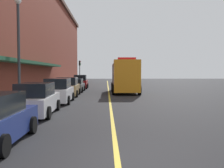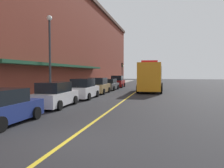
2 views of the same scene
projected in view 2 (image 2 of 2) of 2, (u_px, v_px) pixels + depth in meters
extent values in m
plane|color=#232326|center=(139.00, 90.00, 32.38)|extent=(112.00, 112.00, 0.00)
cube|color=gray|center=(97.00, 88.00, 33.70)|extent=(2.40, 70.00, 0.15)
cube|color=gold|center=(139.00, 89.00, 32.37)|extent=(0.16, 70.00, 0.01)
cube|color=maroon|center=(43.00, 42.00, 34.11)|extent=(13.64, 64.00, 13.80)
cube|color=#19472D|center=(68.00, 66.00, 24.91)|extent=(1.20, 22.40, 0.24)
cube|color=navy|center=(2.00, 112.00, 10.60)|extent=(1.89, 4.26, 0.80)
cylinder|color=black|center=(4.00, 112.00, 12.10)|extent=(0.22, 0.64, 0.64)
cylinder|color=black|center=(36.00, 113.00, 11.69)|extent=(0.22, 0.64, 0.64)
cylinder|color=black|center=(1.00, 124.00, 9.12)|extent=(0.22, 0.64, 0.64)
cube|color=silver|center=(56.00, 98.00, 16.00)|extent=(1.89, 4.74, 0.85)
cube|color=black|center=(54.00, 87.00, 15.73)|extent=(1.64, 2.63, 0.70)
cylinder|color=black|center=(53.00, 99.00, 17.60)|extent=(0.24, 0.65, 0.64)
cylinder|color=black|center=(75.00, 100.00, 17.28)|extent=(0.24, 0.65, 0.64)
cylinder|color=black|center=(34.00, 105.00, 14.74)|extent=(0.24, 0.65, 0.64)
cylinder|color=black|center=(59.00, 105.00, 14.43)|extent=(0.24, 0.65, 0.64)
cube|color=silver|center=(84.00, 92.00, 21.23)|extent=(1.87, 4.55, 0.91)
cube|color=black|center=(83.00, 83.00, 20.97)|extent=(1.65, 2.52, 0.74)
cylinder|color=black|center=(80.00, 93.00, 22.80)|extent=(0.23, 0.64, 0.64)
cylinder|color=black|center=(97.00, 94.00, 22.44)|extent=(0.23, 0.64, 0.64)
cylinder|color=black|center=(69.00, 96.00, 20.05)|extent=(0.23, 0.64, 0.64)
cylinder|color=black|center=(89.00, 97.00, 19.70)|extent=(0.23, 0.64, 0.64)
cube|color=#A5844C|center=(98.00, 88.00, 26.38)|extent=(1.99, 4.49, 0.89)
cube|color=black|center=(98.00, 81.00, 26.12)|extent=(1.75, 2.48, 0.73)
cylinder|color=black|center=(94.00, 90.00, 27.93)|extent=(0.23, 0.64, 0.64)
cylinder|color=black|center=(109.00, 90.00, 27.56)|extent=(0.23, 0.64, 0.64)
cylinder|color=black|center=(87.00, 91.00, 25.22)|extent=(0.23, 0.64, 0.64)
cylinder|color=black|center=(104.00, 92.00, 24.85)|extent=(0.23, 0.64, 0.64)
cube|color=#595B60|center=(110.00, 86.00, 31.63)|extent=(1.78, 4.66, 0.75)
cube|color=black|center=(109.00, 81.00, 31.37)|extent=(1.60, 2.56, 0.61)
cylinder|color=black|center=(106.00, 87.00, 33.24)|extent=(0.22, 0.64, 0.64)
cylinder|color=black|center=(118.00, 87.00, 32.86)|extent=(0.22, 0.64, 0.64)
cylinder|color=black|center=(101.00, 88.00, 30.43)|extent=(0.22, 0.64, 0.64)
cylinder|color=black|center=(114.00, 88.00, 30.04)|extent=(0.22, 0.64, 0.64)
cube|color=maroon|center=(118.00, 83.00, 37.22)|extent=(1.92, 4.52, 0.95)
cube|color=black|center=(117.00, 78.00, 36.95)|extent=(1.68, 2.50, 0.78)
cylinder|color=black|center=(114.00, 85.00, 38.77)|extent=(0.24, 0.65, 0.64)
cylinder|color=black|center=(124.00, 85.00, 38.42)|extent=(0.24, 0.65, 0.64)
cylinder|color=black|center=(110.00, 86.00, 36.05)|extent=(0.24, 0.65, 0.64)
cylinder|color=black|center=(122.00, 86.00, 35.70)|extent=(0.24, 0.65, 0.64)
cube|color=orange|center=(149.00, 77.00, 25.90)|extent=(2.58, 2.42, 3.20)
cube|color=#3F3F42|center=(151.00, 77.00, 30.27)|extent=(2.59, 5.87, 2.94)
cube|color=red|center=(150.00, 62.00, 25.81)|extent=(1.80, 0.61, 0.24)
cylinder|color=black|center=(161.00, 89.00, 25.77)|extent=(0.30, 1.00, 1.00)
cylinder|color=black|center=(138.00, 89.00, 26.33)|extent=(0.30, 1.00, 1.00)
cylinder|color=black|center=(161.00, 87.00, 29.34)|extent=(0.30, 1.00, 1.00)
cylinder|color=black|center=(141.00, 87.00, 29.90)|extent=(0.30, 1.00, 1.00)
cylinder|color=black|center=(162.00, 86.00, 31.65)|extent=(0.30, 1.00, 1.00)
cylinder|color=black|center=(143.00, 86.00, 32.22)|extent=(0.30, 1.00, 1.00)
cylinder|color=#4C4C51|center=(91.00, 86.00, 28.33)|extent=(0.07, 0.07, 1.05)
cube|color=black|center=(91.00, 81.00, 28.29)|extent=(0.14, 0.18, 0.28)
cylinder|color=#4C4C51|center=(84.00, 88.00, 25.65)|extent=(0.07, 0.07, 1.05)
cube|color=black|center=(84.00, 82.00, 25.62)|extent=(0.14, 0.18, 0.28)
cylinder|color=#33383D|center=(50.00, 60.00, 19.12)|extent=(0.18, 0.18, 6.50)
sphere|color=white|center=(49.00, 18.00, 18.95)|extent=(0.44, 0.44, 0.44)
cylinder|color=#232326|center=(122.00, 75.00, 49.45)|extent=(0.14, 0.14, 3.40)
cube|color=black|center=(122.00, 65.00, 49.34)|extent=(0.28, 0.36, 0.90)
sphere|color=red|center=(123.00, 64.00, 49.29)|extent=(0.16, 0.16, 0.16)
sphere|color=gold|center=(123.00, 65.00, 49.31)|extent=(0.16, 0.16, 0.16)
sphere|color=green|center=(123.00, 66.00, 49.32)|extent=(0.16, 0.16, 0.16)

